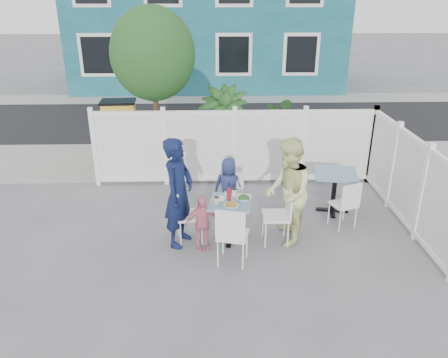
{
  "coord_description": "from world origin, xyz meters",
  "views": [
    {
      "loc": [
        -0.36,
        -6.23,
        3.79
      ],
      "look_at": [
        -0.17,
        0.45,
        0.93
      ],
      "focal_mm": 35.0,
      "sensor_mm": 36.0,
      "label": 1
    }
  ],
  "objects_px": {
    "chair_back": "(232,192)",
    "main_table": "(230,211)",
    "utility_cabinet": "(121,131)",
    "chair_near": "(232,232)",
    "chair_left": "(184,211)",
    "chair_right": "(281,211)",
    "spare_table": "(335,181)",
    "boy": "(229,187)",
    "toddler": "(202,223)",
    "man": "(179,193)",
    "woman": "(288,192)"
  },
  "relations": [
    {
      "from": "chair_left",
      "to": "chair_near",
      "type": "xyz_separation_m",
      "value": [
        0.73,
        -0.73,
        0.01
      ]
    },
    {
      "from": "chair_right",
      "to": "chair_near",
      "type": "height_order",
      "value": "chair_right"
    },
    {
      "from": "chair_right",
      "to": "chair_left",
      "type": "bearing_deg",
      "value": 87.74
    },
    {
      "from": "chair_left",
      "to": "toddler",
      "type": "relative_size",
      "value": 1.04
    },
    {
      "from": "toddler",
      "to": "chair_right",
      "type": "bearing_deg",
      "value": -9.65
    },
    {
      "from": "main_table",
      "to": "toddler",
      "type": "xyz_separation_m",
      "value": [
        -0.46,
        -0.25,
        -0.09
      ]
    },
    {
      "from": "chair_left",
      "to": "boy",
      "type": "bearing_deg",
      "value": 130.57
    },
    {
      "from": "man",
      "to": "boy",
      "type": "bearing_deg",
      "value": -19.43
    },
    {
      "from": "spare_table",
      "to": "chair_near",
      "type": "xyz_separation_m",
      "value": [
        -1.97,
        -1.71,
        -0.05
      ]
    },
    {
      "from": "chair_back",
      "to": "chair_near",
      "type": "relative_size",
      "value": 0.88
    },
    {
      "from": "utility_cabinet",
      "to": "main_table",
      "type": "bearing_deg",
      "value": -62.02
    },
    {
      "from": "chair_near",
      "to": "man",
      "type": "relative_size",
      "value": 0.54
    },
    {
      "from": "main_table",
      "to": "spare_table",
      "type": "bearing_deg",
      "value": 26.54
    },
    {
      "from": "main_table",
      "to": "woman",
      "type": "xyz_separation_m",
      "value": [
        0.91,
        -0.05,
        0.34
      ]
    },
    {
      "from": "chair_left",
      "to": "toddler",
      "type": "height_order",
      "value": "chair_left"
    },
    {
      "from": "woman",
      "to": "boy",
      "type": "bearing_deg",
      "value": -134.17
    },
    {
      "from": "chair_left",
      "to": "utility_cabinet",
      "type": "bearing_deg",
      "value": -165.55
    },
    {
      "from": "woman",
      "to": "chair_near",
      "type": "bearing_deg",
      "value": -51.0
    },
    {
      "from": "chair_left",
      "to": "man",
      "type": "xyz_separation_m",
      "value": [
        -0.07,
        -0.06,
        0.35
      ]
    },
    {
      "from": "boy",
      "to": "toddler",
      "type": "distance_m",
      "value": 1.25
    },
    {
      "from": "chair_right",
      "to": "woman",
      "type": "bearing_deg",
      "value": -75.62
    },
    {
      "from": "woman",
      "to": "main_table",
      "type": "bearing_deg",
      "value": -90.78
    },
    {
      "from": "chair_near",
      "to": "toddler",
      "type": "distance_m",
      "value": 0.66
    },
    {
      "from": "boy",
      "to": "toddler",
      "type": "relative_size",
      "value": 1.21
    },
    {
      "from": "spare_table",
      "to": "chair_left",
      "type": "relative_size",
      "value": 0.91
    },
    {
      "from": "chair_right",
      "to": "chair_near",
      "type": "bearing_deg",
      "value": 128.8
    },
    {
      "from": "toddler",
      "to": "utility_cabinet",
      "type": "bearing_deg",
      "value": 98.41
    },
    {
      "from": "utility_cabinet",
      "to": "chair_near",
      "type": "distance_m",
      "value": 5.3
    },
    {
      "from": "chair_right",
      "to": "spare_table",
      "type": "bearing_deg",
      "value": -46.67
    },
    {
      "from": "spare_table",
      "to": "boy",
      "type": "height_order",
      "value": "boy"
    },
    {
      "from": "spare_table",
      "to": "man",
      "type": "xyz_separation_m",
      "value": [
        -2.78,
        -1.04,
        0.29
      ]
    },
    {
      "from": "chair_left",
      "to": "chair_right",
      "type": "bearing_deg",
      "value": 77.65
    },
    {
      "from": "chair_near",
      "to": "chair_back",
      "type": "bearing_deg",
      "value": 101.25
    },
    {
      "from": "man",
      "to": "chair_right",
      "type": "bearing_deg",
      "value": -69.34
    },
    {
      "from": "toddler",
      "to": "woman",
      "type": "bearing_deg",
      "value": -9.26
    },
    {
      "from": "chair_back",
      "to": "woman",
      "type": "relative_size",
      "value": 0.48
    },
    {
      "from": "chair_back",
      "to": "toddler",
      "type": "bearing_deg",
      "value": 88.04
    },
    {
      "from": "spare_table",
      "to": "man",
      "type": "distance_m",
      "value": 2.98
    },
    {
      "from": "utility_cabinet",
      "to": "spare_table",
      "type": "height_order",
      "value": "utility_cabinet"
    },
    {
      "from": "spare_table",
      "to": "chair_back",
      "type": "relative_size",
      "value": 1.01
    },
    {
      "from": "utility_cabinet",
      "to": "man",
      "type": "xyz_separation_m",
      "value": [
        1.68,
        -4.01,
        0.2
      ]
    },
    {
      "from": "chair_back",
      "to": "woman",
      "type": "height_order",
      "value": "woman"
    },
    {
      "from": "toddler",
      "to": "boy",
      "type": "bearing_deg",
      "value": 50.45
    },
    {
      "from": "woman",
      "to": "utility_cabinet",
      "type": "bearing_deg",
      "value": -136.98
    },
    {
      "from": "spare_table",
      "to": "boy",
      "type": "relative_size",
      "value": 0.78
    },
    {
      "from": "chair_back",
      "to": "main_table",
      "type": "bearing_deg",
      "value": 109.66
    },
    {
      "from": "spare_table",
      "to": "chair_near",
      "type": "bearing_deg",
      "value": -139.1
    },
    {
      "from": "main_table",
      "to": "chair_right",
      "type": "xyz_separation_m",
      "value": [
        0.82,
        -0.08,
        0.02
      ]
    },
    {
      "from": "chair_back",
      "to": "woman",
      "type": "distance_m",
      "value": 1.29
    },
    {
      "from": "toddler",
      "to": "chair_left",
      "type": "bearing_deg",
      "value": 120.91
    }
  ]
}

